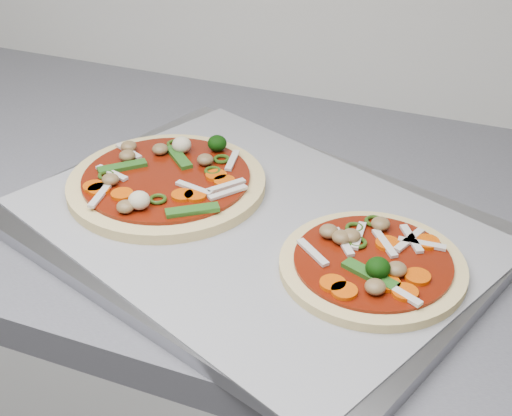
% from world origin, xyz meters
% --- Properties ---
extents(countertop, '(3.60, 0.60, 0.04)m').
position_xyz_m(countertop, '(0.00, 1.30, 0.88)').
color(countertop, slate).
rests_on(countertop, base_cabinet).
extents(baking_tray, '(0.60, 0.52, 0.02)m').
position_xyz_m(baking_tray, '(-0.07, 1.22, 0.91)').
color(baking_tray, '#939399').
rests_on(baking_tray, countertop).
extents(parchment, '(0.58, 0.51, 0.00)m').
position_xyz_m(parchment, '(-0.07, 1.22, 0.92)').
color(parchment, gray).
rests_on(parchment, baking_tray).
extents(pizza_left, '(0.32, 0.32, 0.04)m').
position_xyz_m(pizza_left, '(-0.19, 1.24, 0.93)').
color(pizza_left, '#E3CD7D').
rests_on(pizza_left, parchment).
extents(pizza_right, '(0.21, 0.21, 0.03)m').
position_xyz_m(pizza_right, '(0.08, 1.18, 0.93)').
color(pizza_right, '#E3CD7D').
rests_on(pizza_right, parchment).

